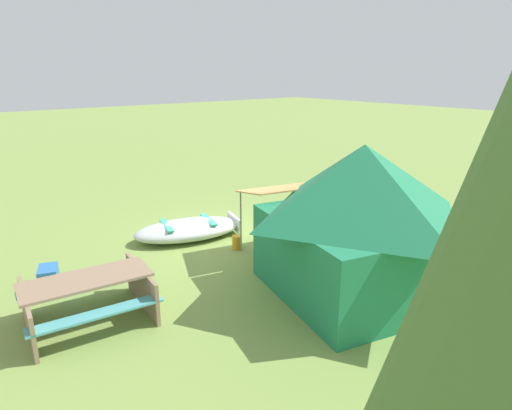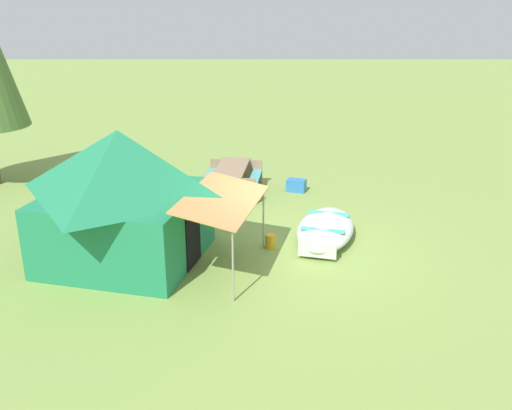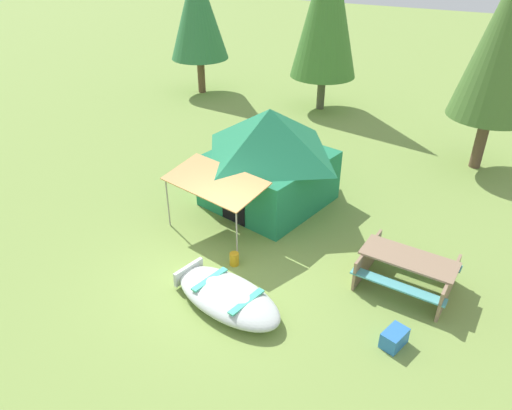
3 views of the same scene
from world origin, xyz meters
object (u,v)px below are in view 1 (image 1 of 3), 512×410
Objects in this scene: fuel_can at (237,242)px; cooler_box at (48,276)px; picnic_table at (88,294)px; beached_rowboat at (189,229)px; canvas_cabin_tent at (359,218)px.

cooler_box is at bearing -12.07° from fuel_can.
picnic_table is 4.10× the size of cooler_box.
beached_rowboat is 4.44m from canvas_cabin_tent.
cooler_box is at bearing -41.03° from canvas_cabin_tent.
fuel_can is (-0.51, 1.23, -0.08)m from beached_rowboat.
beached_rowboat is 1.33× the size of picnic_table.
picnic_table is at bearing -25.40° from canvas_cabin_tent.
picnic_table reaches higher than cooler_box.
beached_rowboat reaches higher than cooler_box.
picnic_table is 3.75m from fuel_can.
cooler_box is 3.86m from fuel_can.
beached_rowboat is 9.04× the size of fuel_can.
picnic_table is (4.13, -1.96, -0.91)m from canvas_cabin_tent.
fuel_can is (-3.61, -0.97, -0.32)m from picnic_table.
beached_rowboat is at bearing -67.36° from fuel_can.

